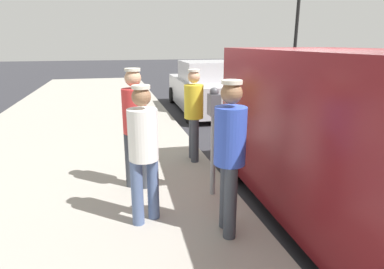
% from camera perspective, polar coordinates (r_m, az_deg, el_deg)
% --- Properties ---
extents(ground_plane, '(80.00, 80.00, 0.00)m').
position_cam_1_polar(ground_plane, '(5.61, 15.78, -8.18)').
color(ground_plane, '#2D2D33').
extents(sidewalk_slab, '(5.00, 32.00, 0.15)m').
position_cam_1_polar(sidewalk_slab, '(4.98, -22.72, -11.06)').
color(sidewalk_slab, '#9E998E').
rests_on(sidewalk_slab, ground).
extents(parking_meter_near, '(0.14, 0.18, 1.52)m').
position_cam_1_polar(parking_meter_near, '(4.35, 3.84, 1.92)').
color(parking_meter_near, gray).
rests_on(parking_meter_near, sidewalk_slab).
extents(pedestrian_in_red, '(0.34, 0.34, 1.75)m').
position_cam_1_polar(pedestrian_in_red, '(4.65, -10.03, 2.30)').
color(pedestrian_in_red, '#383D47').
rests_on(pedestrian_in_red, sidewalk_slab).
extents(pedestrian_in_yellow, '(0.34, 0.36, 1.64)m').
position_cam_1_polar(pedestrian_in_yellow, '(5.73, 0.31, 4.38)').
color(pedestrian_in_yellow, '#383D47').
rests_on(pedestrian_in_yellow, sidewalk_slab).
extents(pedestrian_in_white, '(0.34, 0.34, 1.64)m').
position_cam_1_polar(pedestrian_in_white, '(3.72, -8.56, -2.22)').
color(pedestrian_in_white, '#4C608C').
rests_on(pedestrian_in_white, sidewalk_slab).
extents(pedestrian_in_blue, '(0.34, 0.36, 1.72)m').
position_cam_1_polar(pedestrian_in_blue, '(3.46, 6.66, -2.63)').
color(pedestrian_in_blue, '#383D47').
rests_on(pedestrian_in_blue, sidewalk_slab).
extents(parked_van, '(2.28, 5.26, 2.15)m').
position_cam_1_polar(parked_van, '(4.05, 30.56, -1.78)').
color(parked_van, maroon).
rests_on(parked_van, ground).
extents(parked_sedan_behind, '(2.07, 4.46, 1.65)m').
position_cam_1_polar(parked_sedan_behind, '(10.87, 2.47, 8.07)').
color(parked_sedan_behind, '#BCBCC1').
rests_on(parked_sedan_behind, ground).
extents(traffic_light_corner, '(2.48, 0.42, 5.20)m').
position_cam_1_polar(traffic_light_corner, '(17.42, 20.62, 19.20)').
color(traffic_light_corner, black).
rests_on(traffic_light_corner, ground).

